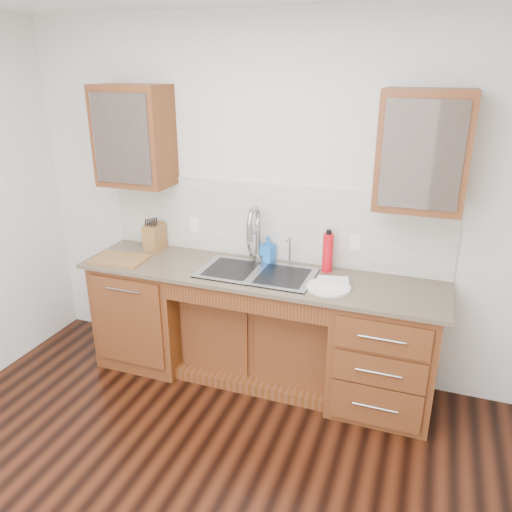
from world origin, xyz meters
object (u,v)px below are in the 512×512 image
(knife_block, at_px, (155,237))
(cutting_board, at_px, (120,259))
(water_bottle, at_px, (328,253))
(plate, at_px, (329,287))
(soap_bottle, at_px, (268,249))

(knife_block, xyz_separation_m, cutting_board, (-0.13, -0.32, -0.10))
(water_bottle, height_order, knife_block, water_bottle)
(water_bottle, height_order, plate, water_bottle)
(soap_bottle, xyz_separation_m, knife_block, (-0.96, -0.05, 0.01))
(soap_bottle, height_order, water_bottle, water_bottle)
(water_bottle, distance_m, cutting_board, 1.60)
(plate, height_order, cutting_board, cutting_board)
(plate, distance_m, cutting_board, 1.64)
(water_bottle, height_order, cutting_board, water_bottle)
(plate, bearing_deg, knife_block, 169.45)
(water_bottle, bearing_deg, plate, -75.35)
(water_bottle, relative_size, knife_block, 1.35)
(knife_block, bearing_deg, plate, -9.64)
(plate, bearing_deg, water_bottle, 104.65)
(cutting_board, bearing_deg, water_bottle, 12.11)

